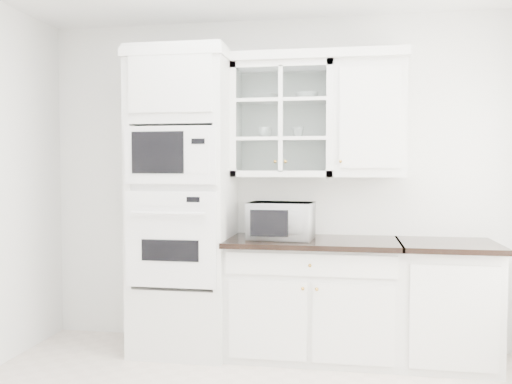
# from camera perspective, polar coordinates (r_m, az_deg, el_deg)

# --- Properties ---
(room_shell) EXTENTS (4.00, 3.50, 2.70)m
(room_shell) POSITION_cam_1_polar(r_m,az_deg,el_deg) (3.24, -0.08, 7.99)
(room_shell) COLOR white
(room_shell) RESTS_ON ground
(oven_column) EXTENTS (0.76, 0.68, 2.40)m
(oven_column) POSITION_cam_1_polar(r_m,az_deg,el_deg) (4.37, -7.63, -1.03)
(oven_column) COLOR silver
(oven_column) RESTS_ON ground
(base_cabinet_run) EXTENTS (1.32, 0.67, 0.92)m
(base_cabinet_run) POSITION_cam_1_polar(r_m,az_deg,el_deg) (4.32, 5.96, -10.95)
(base_cabinet_run) COLOR silver
(base_cabinet_run) RESTS_ON ground
(extra_base_cabinet) EXTENTS (0.72, 0.67, 0.92)m
(extra_base_cabinet) POSITION_cam_1_polar(r_m,az_deg,el_deg) (4.38, 19.39, -10.91)
(extra_base_cabinet) COLOR silver
(extra_base_cabinet) RESTS_ON ground
(upper_cabinet_glass) EXTENTS (0.80, 0.33, 0.90)m
(upper_cabinet_glass) POSITION_cam_1_polar(r_m,az_deg,el_deg) (4.38, 2.87, 7.52)
(upper_cabinet_glass) COLOR silver
(upper_cabinet_glass) RESTS_ON room_shell
(upper_cabinet_solid) EXTENTS (0.55, 0.33, 0.90)m
(upper_cabinet_solid) POSITION_cam_1_polar(r_m,az_deg,el_deg) (4.35, 11.81, 7.50)
(upper_cabinet_solid) COLOR silver
(upper_cabinet_solid) RESTS_ON room_shell
(crown_molding) EXTENTS (2.14, 0.38, 0.07)m
(crown_molding) POSITION_cam_1_polar(r_m,az_deg,el_deg) (4.43, 1.46, 13.80)
(crown_molding) COLOR white
(crown_molding) RESTS_ON room_shell
(countertop_microwave) EXTENTS (0.52, 0.44, 0.28)m
(countertop_microwave) POSITION_cam_1_polar(r_m,az_deg,el_deg) (4.22, 2.71, -3.01)
(countertop_microwave) COLOR white
(countertop_microwave) RESTS_ON base_cabinet_run
(bowl_a) EXTENTS (0.25, 0.25, 0.05)m
(bowl_a) POSITION_cam_1_polar(r_m,az_deg,el_deg) (4.41, 0.97, 9.92)
(bowl_a) COLOR white
(bowl_a) RESTS_ON upper_cabinet_glass
(bowl_b) EXTENTS (0.22, 0.22, 0.06)m
(bowl_b) POSITION_cam_1_polar(r_m,az_deg,el_deg) (4.38, 5.39, 9.99)
(bowl_b) COLOR white
(bowl_b) RESTS_ON upper_cabinet_glass
(cup_a) EXTENTS (0.13, 0.13, 0.09)m
(cup_a) POSITION_cam_1_polar(r_m,az_deg,el_deg) (4.37, 0.95, 6.26)
(cup_a) COLOR white
(cup_a) RESTS_ON upper_cabinet_glass
(cup_b) EXTENTS (0.11, 0.11, 0.09)m
(cup_b) POSITION_cam_1_polar(r_m,az_deg,el_deg) (4.36, 4.46, 6.28)
(cup_b) COLOR white
(cup_b) RESTS_ON upper_cabinet_glass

